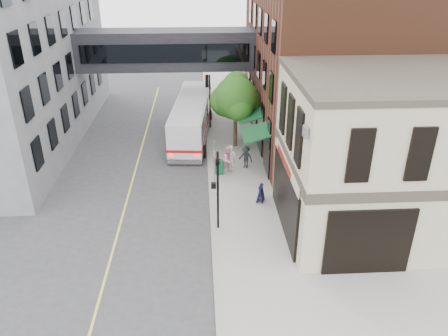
{
  "coord_description": "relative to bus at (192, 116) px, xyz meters",
  "views": [
    {
      "loc": [
        -0.39,
        -17.7,
        13.57
      ],
      "look_at": [
        0.79,
        3.23,
        3.13
      ],
      "focal_mm": 35.0,
      "sensor_mm": 36.0,
      "label": 1
    }
  ],
  "objects": [
    {
      "name": "pedestrian_c",
      "position": [
        3.72,
        -6.29,
        -0.76
      ],
      "size": [
        1.16,
        1.04,
        1.57
      ],
      "primitive_type": "imported",
      "rotation": [
        0.0,
        0.0,
        -0.58
      ],
      "color": "black",
      "rests_on": "sidewalk_main"
    },
    {
      "name": "traffic_signal_far",
      "position": [
        1.37,
        1.51,
        1.64
      ],
      "size": [
        0.53,
        0.28,
        4.5
      ],
      "color": "black",
      "rests_on": "sidewalk_main"
    },
    {
      "name": "brick_building",
      "position": [
        11.08,
        -0.5,
        5.29
      ],
      "size": [
        13.76,
        18.0,
        14.0
      ],
      "color": "#552C1A",
      "rests_on": "ground"
    },
    {
      "name": "corner_building",
      "position": [
        10.08,
        -13.49,
        2.52
      ],
      "size": [
        10.19,
        8.12,
        8.45
      ],
      "color": "#BDB390",
      "rests_on": "ground"
    },
    {
      "name": "newspaper_box",
      "position": [
        1.85,
        -7.13,
        -1.05
      ],
      "size": [
        0.6,
        0.56,
        0.99
      ],
      "primitive_type": "cube",
      "rotation": [
        0.0,
        0.0,
        0.28
      ],
      "color": "#125029",
      "rests_on": "sidewalk_main"
    },
    {
      "name": "lane_marking",
      "position": [
        -3.89,
        -5.49,
        -1.69
      ],
      "size": [
        0.12,
        40.0,
        0.01
      ],
      "primitive_type": "cube",
      "color": "#D8CC4C",
      "rests_on": "ground"
    },
    {
      "name": "ground",
      "position": [
        1.11,
        -15.49,
        -1.69
      ],
      "size": [
        120.0,
        120.0,
        0.0
      ],
      "primitive_type": "plane",
      "color": "#38383A",
      "rests_on": "ground"
    },
    {
      "name": "street_sign_pole",
      "position": [
        1.5,
        -8.49,
        0.24
      ],
      "size": [
        0.08,
        0.75,
        3.0
      ],
      "color": "gray",
      "rests_on": "sidewalk_main"
    },
    {
      "name": "traffic_signal_near",
      "position": [
        1.47,
        -13.49,
        1.29
      ],
      "size": [
        0.44,
        0.22,
        4.6
      ],
      "color": "black",
      "rests_on": "sidewalk_main"
    },
    {
      "name": "sandwich_board",
      "position": [
        4.15,
        -10.86,
        -1.01
      ],
      "size": [
        0.58,
        0.7,
        1.07
      ],
      "primitive_type": "cube",
      "rotation": [
        0.0,
        0.0,
        -0.39
      ],
      "color": "black",
      "rests_on": "sidewalk_main"
    },
    {
      "name": "pedestrian_b",
      "position": [
        2.51,
        -6.98,
        -0.59
      ],
      "size": [
        1.18,
        1.13,
        1.92
      ],
      "primitive_type": "imported",
      "rotation": [
        0.0,
        0.0,
        0.61
      ],
      "color": "pink",
      "rests_on": "sidewalk_main"
    },
    {
      "name": "skyway_bridge",
      "position": [
        -1.89,
        2.51,
        4.81
      ],
      "size": [
        14.0,
        3.18,
        3.0
      ],
      "color": "black",
      "rests_on": "ground"
    },
    {
      "name": "sidewalk_main",
      "position": [
        3.11,
        -1.49,
        -1.62
      ],
      "size": [
        4.0,
        60.0,
        0.15
      ],
      "primitive_type": "cube",
      "color": "gray",
      "rests_on": "ground"
    },
    {
      "name": "bus",
      "position": [
        0.0,
        0.0,
        0.0
      ],
      "size": [
        3.51,
        11.41,
        3.02
      ],
      "color": "silver",
      "rests_on": "ground"
    },
    {
      "name": "pedestrian_a",
      "position": [
        2.67,
        -6.59,
        -0.67
      ],
      "size": [
        0.66,
        0.45,
        1.76
      ],
      "primitive_type": "imported",
      "rotation": [
        0.0,
        0.0,
        -0.05
      ],
      "color": "white",
      "rests_on": "sidewalk_main"
    },
    {
      "name": "street_tree",
      "position": [
        3.3,
        -2.27,
        2.22
      ],
      "size": [
        3.8,
        3.2,
        5.6
      ],
      "color": "#382619",
      "rests_on": "sidewalk_main"
    }
  ]
}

